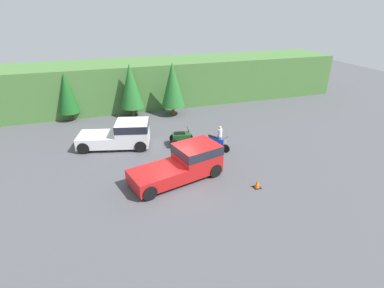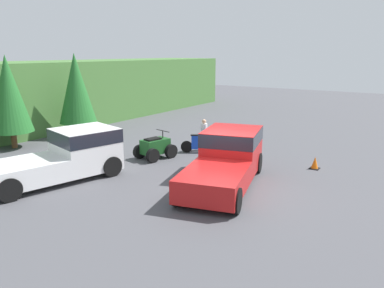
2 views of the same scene
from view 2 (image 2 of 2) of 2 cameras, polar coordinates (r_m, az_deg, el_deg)
name	(u,v)px [view 2 (image 2 of 2)]	position (r m, az deg, el deg)	size (l,w,h in m)	color
ground_plane	(221,185)	(14.68, 4.43, -6.28)	(80.00, 80.00, 0.00)	#4C4C51
tree_mid_left	(9,94)	(21.97, -26.14, 6.85)	(2.17, 2.17, 4.94)	brown
tree_mid_right	(76,88)	(23.48, -17.23, 8.08)	(2.20, 2.20, 5.00)	brown
pickup_truck_red	(227,157)	(14.82, 5.35, -1.93)	(5.94, 3.54, 1.96)	red
pickup_truck_second	(68,154)	(15.99, -18.41, -1.42)	(5.52, 3.36, 1.96)	white
dirt_bike	(204,143)	(19.23, 1.85, 0.08)	(1.40, 2.07, 1.15)	black
quad_atv	(155,148)	(18.26, -5.62, -0.58)	(2.03, 1.58, 1.31)	black
rider_person	(204,134)	(19.57, 1.83, 1.60)	(0.48, 0.48, 1.66)	brown
traffic_cone	(315,163)	(17.45, 18.21, -2.81)	(0.42, 0.42, 0.55)	black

